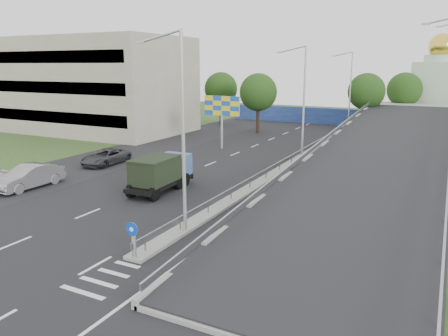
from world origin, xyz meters
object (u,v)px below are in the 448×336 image
Objects in this scene: parked_car_c at (106,157)px; lamp_post_far at (349,87)px; church at (437,88)px; parked_car_b at (29,177)px; sign_bollard at (133,240)px; dump_truck at (161,172)px; lamp_post_mid at (302,97)px; lamp_post_near at (180,123)px; billboard at (222,109)px.

lamp_post_far is at bearing 62.20° from parked_car_c.
church reaches higher than parked_car_b.
sign_bollard is 11.27m from dump_truck.
church is (9.89, 34.00, -0.50)m from lamp_post_mid.
lamp_post_far is 0.73× the size of church.
parked_car_b is at bearing -159.73° from dump_truck.
billboard is (-9.11, 22.00, -1.62)m from lamp_post_near.
lamp_post_near is 0.73× the size of church.
church is (10.00, 57.83, 4.28)m from sign_bollard.
lamp_post_near is 1.74× the size of dump_truck.
lamp_post_mid reaches higher than parked_car_b.
parked_car_c is at bearing 144.22° from lamp_post_near.
church reaches higher than parked_car_c.
lamp_post_mid is (0.11, 23.83, 4.77)m from sign_bollard.
lamp_post_far is at bearing 70.30° from parked_car_b.
lamp_post_mid is at bearing 65.75° from dump_truck.
church is at bearing 59.28° from parked_car_c.
church reaches higher than sign_bollard.
billboard is at bearing 62.39° from parked_car_c.
church is at bearing 59.30° from billboard.
lamp_post_far is 1.83× the size of billboard.
lamp_post_mid is at bearing 90.00° from lamp_post_near.
billboard is at bearing 99.98° from dump_truck.
lamp_post_mid reaches higher than dump_truck.
lamp_post_near is 54.90m from church.
parked_car_c is (-14.78, 10.65, -5.12)m from lamp_post_near.
billboard is 0.95× the size of dump_truck.
lamp_post_near is (0.11, 3.83, 4.77)m from sign_bollard.
parked_car_b is (-14.29, 6.14, -0.19)m from sign_bollard.
dump_truck reaches higher than parked_car_c.
church is 2.38× the size of dump_truck.
lamp_post_near is 18.92m from parked_car_c.
sign_bollard is 0.17× the size of lamp_post_far.
lamp_post_far is (0.00, 40.00, 0.00)m from lamp_post_near.
lamp_post_mid is 9.47m from billboard.
lamp_post_far is 20.24m from billboard.
lamp_post_far is 1.97× the size of parked_car_b.
billboard reaches higher than dump_truck.
lamp_post_mid is 1.97× the size of parked_car_b.
lamp_post_far is at bearing 89.86° from sign_bollard.
lamp_post_near is at bearing -90.00° from lamp_post_far.
parked_car_b is at bearing 170.88° from lamp_post_near.
lamp_post_near reaches higher than billboard.
sign_bollard is at bearing -90.14° from lamp_post_far.
dump_truck is (-5.45, 9.85, 0.36)m from sign_bollard.
parked_car_b is at bearing -115.17° from church.
billboard reaches higher than parked_car_b.
lamp_post_mid and lamp_post_far have the same top height.
lamp_post_mid is at bearing -12.38° from billboard.
parked_car_b is at bearing -105.04° from billboard.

